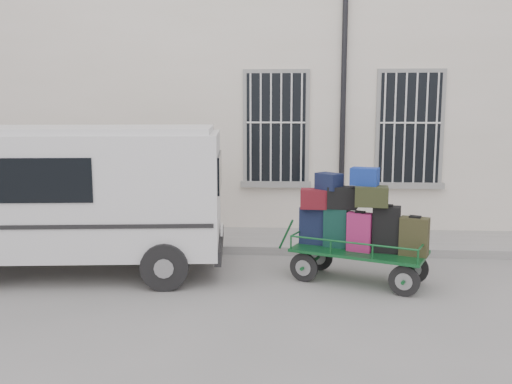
% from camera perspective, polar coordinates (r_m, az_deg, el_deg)
% --- Properties ---
extents(ground, '(80.00, 80.00, 0.00)m').
position_cam_1_polar(ground, '(9.18, 3.88, -8.60)').
color(ground, slate).
rests_on(ground, ground).
extents(building, '(24.00, 5.15, 6.00)m').
position_cam_1_polar(building, '(14.25, 3.98, 9.86)').
color(building, beige).
rests_on(building, ground).
extents(sidewalk, '(24.00, 1.70, 0.15)m').
position_cam_1_polar(sidewalk, '(11.28, 3.87, -4.87)').
color(sidewalk, gray).
rests_on(sidewalk, ground).
extents(luggage_cart, '(2.36, 1.61, 1.79)m').
position_cam_1_polar(luggage_cart, '(8.91, 9.88, -3.40)').
color(luggage_cart, black).
rests_on(luggage_cart, ground).
extents(van, '(4.91, 2.54, 2.38)m').
position_cam_1_polar(van, '(9.64, -17.62, 0.18)').
color(van, silver).
rests_on(van, ground).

